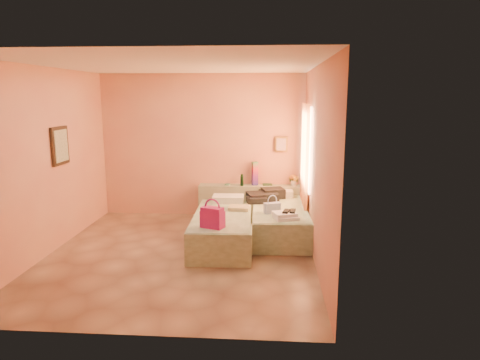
{
  "coord_description": "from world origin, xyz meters",
  "views": [
    {
      "loc": [
        1.34,
        -6.09,
        2.37
      ],
      "look_at": [
        0.85,
        0.85,
        1.0
      ],
      "focal_mm": 32.0,
      "sensor_mm": 36.0,
      "label": 1
    }
  ],
  "objects_px": {
    "water_bottle": "(242,180)",
    "blue_handbag": "(272,208)",
    "headboard_ledge": "(251,201)",
    "magenta_handbag": "(213,217)",
    "towel_stack": "(286,216)",
    "bed_left": "(223,229)",
    "flower_vase": "(294,179)",
    "bed_right": "(279,221)",
    "green_book": "(267,184)"
  },
  "relations": [
    {
      "from": "water_bottle",
      "to": "blue_handbag",
      "type": "xyz_separation_m",
      "value": [
        0.59,
        -1.4,
        -0.18
      ]
    },
    {
      "from": "headboard_ledge",
      "to": "water_bottle",
      "type": "relative_size",
      "value": 9.21
    },
    {
      "from": "headboard_ledge",
      "to": "magenta_handbag",
      "type": "bearing_deg",
      "value": -101.17
    },
    {
      "from": "magenta_handbag",
      "to": "towel_stack",
      "type": "relative_size",
      "value": 0.93
    },
    {
      "from": "bed_left",
      "to": "headboard_ledge",
      "type": "bearing_deg",
      "value": 74.83
    },
    {
      "from": "water_bottle",
      "to": "flower_vase",
      "type": "relative_size",
      "value": 0.86
    },
    {
      "from": "bed_right",
      "to": "water_bottle",
      "type": "height_order",
      "value": "water_bottle"
    },
    {
      "from": "water_bottle",
      "to": "towel_stack",
      "type": "bearing_deg",
      "value": -65.14
    },
    {
      "from": "bed_right",
      "to": "flower_vase",
      "type": "relative_size",
      "value": 7.7
    },
    {
      "from": "bed_left",
      "to": "blue_handbag",
      "type": "distance_m",
      "value": 0.86
    },
    {
      "from": "bed_left",
      "to": "bed_right",
      "type": "xyz_separation_m",
      "value": [
        0.9,
        0.53,
        0.0
      ]
    },
    {
      "from": "green_book",
      "to": "flower_vase",
      "type": "height_order",
      "value": "flower_vase"
    },
    {
      "from": "green_book",
      "to": "blue_handbag",
      "type": "height_order",
      "value": "green_book"
    },
    {
      "from": "bed_right",
      "to": "flower_vase",
      "type": "distance_m",
      "value": 1.22
    },
    {
      "from": "blue_handbag",
      "to": "towel_stack",
      "type": "bearing_deg",
      "value": -78.89
    },
    {
      "from": "bed_left",
      "to": "green_book",
      "type": "distance_m",
      "value": 1.81
    },
    {
      "from": "green_book",
      "to": "towel_stack",
      "type": "bearing_deg",
      "value": -88.08
    },
    {
      "from": "water_bottle",
      "to": "magenta_handbag",
      "type": "xyz_separation_m",
      "value": [
        -0.28,
        -2.23,
        -0.11
      ]
    },
    {
      "from": "water_bottle",
      "to": "flower_vase",
      "type": "height_order",
      "value": "flower_vase"
    },
    {
      "from": "blue_handbag",
      "to": "towel_stack",
      "type": "xyz_separation_m",
      "value": [
        0.21,
        -0.32,
        -0.04
      ]
    },
    {
      "from": "headboard_ledge",
      "to": "magenta_handbag",
      "type": "relative_size",
      "value": 6.29
    },
    {
      "from": "bed_left",
      "to": "towel_stack",
      "type": "relative_size",
      "value": 5.71
    },
    {
      "from": "water_bottle",
      "to": "blue_handbag",
      "type": "bearing_deg",
      "value": -67.27
    },
    {
      "from": "water_bottle",
      "to": "magenta_handbag",
      "type": "distance_m",
      "value": 2.25
    },
    {
      "from": "bed_right",
      "to": "blue_handbag",
      "type": "bearing_deg",
      "value": -107.81
    },
    {
      "from": "magenta_handbag",
      "to": "towel_stack",
      "type": "bearing_deg",
      "value": 47.53
    },
    {
      "from": "bed_right",
      "to": "flower_vase",
      "type": "height_order",
      "value": "flower_vase"
    },
    {
      "from": "bed_right",
      "to": "blue_handbag",
      "type": "relative_size",
      "value": 7.52
    },
    {
      "from": "headboard_ledge",
      "to": "flower_vase",
      "type": "relative_size",
      "value": 7.89
    },
    {
      "from": "water_bottle",
      "to": "green_book",
      "type": "bearing_deg",
      "value": 11.18
    },
    {
      "from": "flower_vase",
      "to": "magenta_handbag",
      "type": "relative_size",
      "value": 0.8
    },
    {
      "from": "magenta_handbag",
      "to": "towel_stack",
      "type": "distance_m",
      "value": 1.19
    },
    {
      "from": "headboard_ledge",
      "to": "towel_stack",
      "type": "xyz_separation_m",
      "value": [
        0.62,
        -1.78,
        0.23
      ]
    },
    {
      "from": "bed_right",
      "to": "green_book",
      "type": "relative_size",
      "value": 11.18
    },
    {
      "from": "headboard_ledge",
      "to": "green_book",
      "type": "distance_m",
      "value": 0.47
    },
    {
      "from": "headboard_ledge",
      "to": "magenta_handbag",
      "type": "xyz_separation_m",
      "value": [
        -0.45,
        -2.29,
        0.33
      ]
    },
    {
      "from": "flower_vase",
      "to": "blue_handbag",
      "type": "relative_size",
      "value": 0.98
    },
    {
      "from": "water_bottle",
      "to": "towel_stack",
      "type": "distance_m",
      "value": 1.91
    },
    {
      "from": "bed_right",
      "to": "green_book",
      "type": "height_order",
      "value": "green_book"
    },
    {
      "from": "bed_left",
      "to": "flower_vase",
      "type": "distance_m",
      "value": 2.06
    },
    {
      "from": "blue_handbag",
      "to": "towel_stack",
      "type": "distance_m",
      "value": 0.39
    },
    {
      "from": "bed_left",
      "to": "green_book",
      "type": "height_order",
      "value": "green_book"
    },
    {
      "from": "bed_right",
      "to": "green_book",
      "type": "distance_m",
      "value": 1.18
    },
    {
      "from": "bed_left",
      "to": "green_book",
      "type": "bearing_deg",
      "value": 64.94
    },
    {
      "from": "headboard_ledge",
      "to": "flower_vase",
      "type": "xyz_separation_m",
      "value": [
        0.83,
        0.01,
        0.45
      ]
    },
    {
      "from": "bed_right",
      "to": "blue_handbag",
      "type": "xyz_separation_m",
      "value": [
        -0.12,
        -0.41,
        0.34
      ]
    },
    {
      "from": "flower_vase",
      "to": "bed_left",
      "type": "bearing_deg",
      "value": -127.18
    },
    {
      "from": "water_bottle",
      "to": "flower_vase",
      "type": "bearing_deg",
      "value": 3.83
    },
    {
      "from": "green_book",
      "to": "magenta_handbag",
      "type": "distance_m",
      "value": 2.46
    },
    {
      "from": "flower_vase",
      "to": "blue_handbag",
      "type": "height_order",
      "value": "flower_vase"
    }
  ]
}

